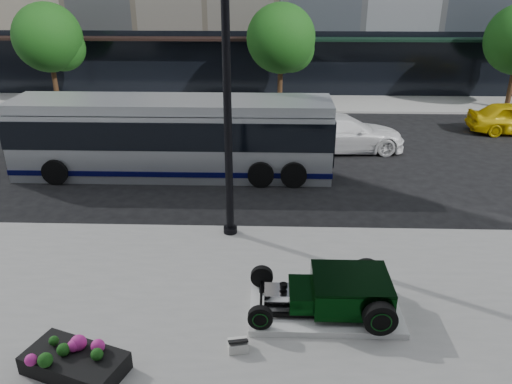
{
  "coord_description": "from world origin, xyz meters",
  "views": [
    {
      "loc": [
        0.52,
        -15.53,
        7.23
      ],
      "look_at": [
        0.09,
        -1.85,
        1.2
      ],
      "focal_mm": 35.0,
      "sensor_mm": 36.0,
      "label": 1
    }
  ],
  "objects_px": {
    "hot_rod": "(341,291)",
    "flower_planter": "(75,362)",
    "transit_bus": "(173,136)",
    "white_sedan": "(342,133)",
    "lamppost": "(228,122)"
  },
  "relations": [
    {
      "from": "hot_rod",
      "to": "lamppost",
      "type": "distance_m",
      "value": 5.45
    },
    {
      "from": "lamppost",
      "to": "transit_bus",
      "type": "height_order",
      "value": "lamppost"
    },
    {
      "from": "transit_bus",
      "to": "white_sedan",
      "type": "height_order",
      "value": "transit_bus"
    },
    {
      "from": "hot_rod",
      "to": "flower_planter",
      "type": "height_order",
      "value": "hot_rod"
    },
    {
      "from": "hot_rod",
      "to": "flower_planter",
      "type": "relative_size",
      "value": 1.49
    },
    {
      "from": "hot_rod",
      "to": "transit_bus",
      "type": "height_order",
      "value": "transit_bus"
    },
    {
      "from": "white_sedan",
      "to": "lamppost",
      "type": "bearing_deg",
      "value": 145.7
    },
    {
      "from": "flower_planter",
      "to": "transit_bus",
      "type": "bearing_deg",
      "value": 90.05
    },
    {
      "from": "hot_rod",
      "to": "transit_bus",
      "type": "relative_size",
      "value": 0.27
    },
    {
      "from": "hot_rod",
      "to": "transit_bus",
      "type": "xyz_separation_m",
      "value": [
        -5.35,
        8.86,
        0.79
      ]
    },
    {
      "from": "white_sedan",
      "to": "flower_planter",
      "type": "bearing_deg",
      "value": 147.42
    },
    {
      "from": "hot_rod",
      "to": "flower_planter",
      "type": "xyz_separation_m",
      "value": [
        -5.34,
        -1.99,
        -0.35
      ]
    },
    {
      "from": "flower_planter",
      "to": "transit_bus",
      "type": "height_order",
      "value": "transit_bus"
    },
    {
      "from": "lamppost",
      "to": "white_sedan",
      "type": "distance_m",
      "value": 9.48
    },
    {
      "from": "hot_rod",
      "to": "flower_planter",
      "type": "distance_m",
      "value": 5.71
    }
  ]
}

